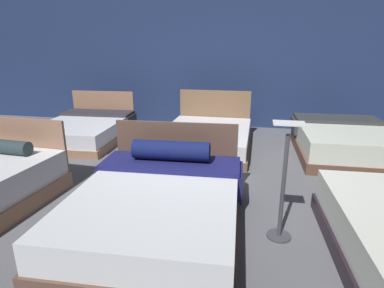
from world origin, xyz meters
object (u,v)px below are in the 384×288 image
at_px(bed_3, 85,130).
at_px(bed_5, 343,142).
at_px(bed_1, 158,205).
at_px(bed_4, 207,137).
at_px(price_sign, 282,195).

relative_size(bed_3, bed_5, 1.07).
bearing_deg(bed_1, bed_5, 46.23).
bearing_deg(bed_5, bed_3, 178.83).
bearing_deg(bed_5, bed_1, -132.07).
distance_m(bed_3, bed_4, 2.49).
bearing_deg(bed_4, bed_3, 179.83).
height_order(bed_1, bed_3, bed_1).
distance_m(bed_4, bed_5, 2.37).
relative_size(bed_1, bed_4, 1.02).
bearing_deg(bed_4, price_sign, -66.66).
xyz_separation_m(bed_4, price_sign, (1.15, -2.72, 0.26)).
relative_size(bed_5, price_sign, 1.71).
height_order(bed_3, price_sign, price_sign).
xyz_separation_m(bed_1, bed_4, (0.07, 2.79, -0.05)).
bearing_deg(bed_3, bed_5, -2.93).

